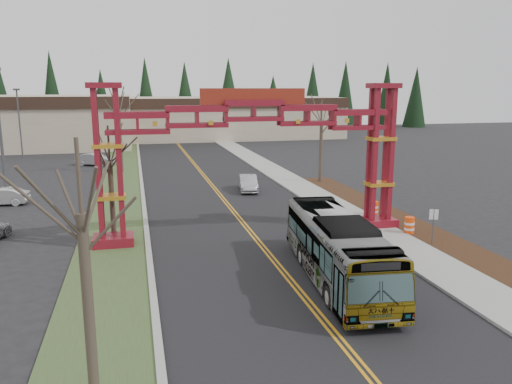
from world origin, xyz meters
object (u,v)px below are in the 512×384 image
object	(u,v)px
barrel_south	(409,226)
silver_sedan	(248,183)
gateway_arch	(253,135)
barrel_mid	(385,214)
parked_car_far_a	(95,159)
bare_tree_median_near	(82,215)
light_pole_far	(19,118)
street_sign	(433,220)
bare_tree_median_far	(119,109)
light_pole_near	(0,126)
parked_car_near_b	(1,197)
transit_bus	(337,249)
bare_tree_median_mid	(110,161)
barrel_north	(374,209)
retail_building_east	(228,117)
bare_tree_right_far	(322,124)

from	to	relation	value
barrel_south	silver_sedan	bearing A→B (deg)	113.25
gateway_arch	barrel_mid	distance (m)	10.68
parked_car_far_a	bare_tree_median_near	world-z (taller)	bare_tree_median_near
light_pole_far	street_sign	distance (m)	53.68
gateway_arch	bare_tree_median_far	bearing A→B (deg)	107.51
silver_sedan	street_sign	distance (m)	18.41
silver_sedan	bare_tree_median_near	size ratio (longest dim) A/B	0.55
light_pole_near	light_pole_far	world-z (taller)	light_pole_near
gateway_arch	parked_car_far_a	size ratio (longest dim) A/B	4.24
bare_tree_median_near	barrel_south	world-z (taller)	bare_tree_median_near
gateway_arch	bare_tree_median_near	bearing A→B (deg)	-118.56
parked_car_near_b	bare_tree_median_near	distance (m)	28.67
gateway_arch	light_pole_near	bearing A→B (deg)	141.18
bare_tree_median_far	street_sign	xyz separation A→B (m)	(17.21, -29.53, -4.98)
transit_bus	bare_tree_median_mid	size ratio (longest dim) A/B	1.63
barrel_mid	street_sign	bearing A→B (deg)	-89.07
bare_tree_median_far	light_pole_near	bearing A→B (deg)	-124.18
light_pole_near	barrel_north	size ratio (longest dim) A/B	9.66
barrel_south	parked_car_near_b	bearing A→B (deg)	150.90
gateway_arch	street_sign	world-z (taller)	gateway_arch
transit_bus	barrel_north	distance (m)	12.38
transit_bus	bare_tree_median_near	xyz separation A→B (m)	(-10.06, -7.05, 3.95)
retail_building_east	barrel_north	size ratio (longest dim) A/B	36.30
retail_building_east	street_sign	xyz separation A→B (m)	(-0.79, -66.14, -2.02)
bare_tree_median_far	barrel_south	distance (m)	32.78
bare_tree_median_near	bare_tree_median_far	world-z (taller)	bare_tree_median_far
bare_tree_right_far	parked_car_far_a	bearing A→B (deg)	143.17
silver_sedan	bare_tree_median_near	distance (m)	30.05
gateway_arch	bare_tree_right_far	world-z (taller)	gateway_arch
bare_tree_median_far	parked_car_near_b	bearing A→B (deg)	-123.02
transit_bus	light_pole_near	bearing A→B (deg)	137.61
street_sign	gateway_arch	bearing A→B (deg)	155.57
gateway_arch	barrel_mid	size ratio (longest dim) A/B	16.65
parked_car_far_a	barrel_south	size ratio (longest dim) A/B	3.91
parked_car_near_b	barrel_south	distance (m)	29.30
barrel_mid	parked_car_near_b	bearing A→B (deg)	156.44
bare_tree_median_near	barrel_mid	bearing A→B (deg)	42.65
parked_car_near_b	bare_tree_median_mid	bearing A→B (deg)	42.46
light_pole_near	barrel_south	bearing A→B (deg)	-30.76
gateway_arch	bare_tree_median_mid	xyz separation A→B (m)	(-8.00, 1.04, -1.36)
bare_tree_right_far	light_pole_near	bearing A→B (deg)	-175.50
barrel_south	gateway_arch	bearing A→B (deg)	167.64
silver_sedan	barrel_south	world-z (taller)	silver_sedan
street_sign	light_pole_near	bearing A→B (deg)	145.86
bare_tree_median_far	light_pole_far	xyz separation A→B (m)	(-12.47, 15.06, -1.53)
barrel_mid	barrel_north	xyz separation A→B (m)	(-0.06, 1.44, -0.02)
parked_car_far_a	bare_tree_median_mid	world-z (taller)	bare_tree_median_mid
silver_sedan	barrel_south	bearing A→B (deg)	-58.07
parked_car_near_b	street_sign	bearing A→B (deg)	62.67
transit_bus	barrel_mid	bearing A→B (deg)	57.14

